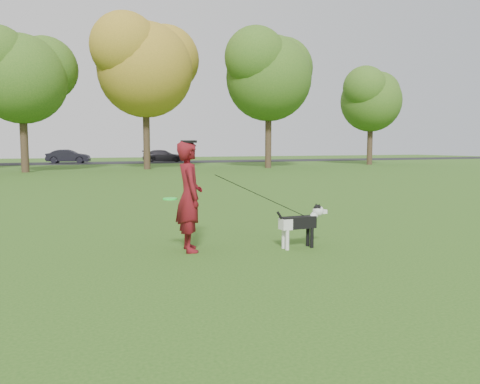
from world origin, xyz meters
name	(u,v)px	position (x,y,z in m)	size (l,w,h in m)	color
ground	(213,247)	(0.00, 0.00, 0.00)	(120.00, 120.00, 0.00)	#285116
road	(78,163)	(0.00, 40.00, 0.01)	(120.00, 7.00, 0.02)	black
man	(189,196)	(-0.44, -0.09, 0.91)	(0.66, 0.43, 1.81)	maroon
dog	(302,221)	(1.39, -0.58, 0.46)	(0.99, 0.20, 0.75)	black
car_mid	(68,156)	(-0.88, 40.00, 0.67)	(1.37, 3.94, 1.30)	black
car_right	(163,156)	(8.27, 40.00, 0.63)	(1.72, 4.23, 1.23)	black
man_held_items	(262,196)	(0.75, -0.36, 0.88)	(2.43, 0.63, 1.32)	#20FF3F
tree_row	(64,59)	(-1.43, 26.07, 7.41)	(51.74, 8.86, 12.01)	#38281C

